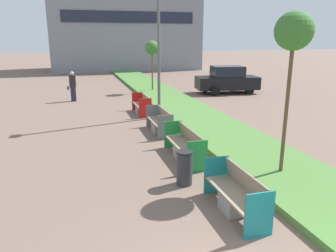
{
  "coord_description": "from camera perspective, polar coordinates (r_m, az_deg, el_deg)",
  "views": [
    {
      "loc": [
        -2.31,
        -2.85,
        3.73
      ],
      "look_at": [
        0.9,
        8.26,
        0.6
      ],
      "focal_mm": 35.0,
      "sensor_mm": 36.0,
      "label": 1
    }
  ],
  "objects": [
    {
      "name": "planter_grass_strip",
      "position": [
        16.25,
        4.14,
        2.16
      ],
      "size": [
        2.8,
        120.0,
        0.18
      ],
      "color": "#4C7A38",
      "rests_on": "ground"
    },
    {
      "name": "building_backdrop",
      "position": [
        41.18,
        -7.62,
        17.24
      ],
      "size": [
        16.95,
        8.18,
        10.65
      ],
      "color": "gray",
      "rests_on": "ground"
    },
    {
      "name": "bench_teal_frame",
      "position": [
        7.49,
        11.76,
        -11.9
      ],
      "size": [
        0.65,
        2.03,
        0.94
      ],
      "color": "gray",
      "rests_on": "ground"
    },
    {
      "name": "bench_green_frame",
      "position": [
        10.42,
        2.96,
        -3.65
      ],
      "size": [
        0.65,
        2.4,
        0.94
      ],
      "color": "gray",
      "rests_on": "ground"
    },
    {
      "name": "bench_grey_frame",
      "position": [
        13.28,
        -1.43,
        0.47
      ],
      "size": [
        0.65,
        2.02,
        0.94
      ],
      "color": "gray",
      "rests_on": "ground"
    },
    {
      "name": "bench_red_frame",
      "position": [
        16.64,
        -4.53,
        3.42
      ],
      "size": [
        0.65,
        1.91,
        0.94
      ],
      "color": "gray",
      "rests_on": "ground"
    },
    {
      "name": "litter_bin",
      "position": [
        8.58,
        2.88,
        -7.29
      ],
      "size": [
        0.43,
        0.43,
        0.91
      ],
      "color": "#2D2D30",
      "rests_on": "ground"
    },
    {
      "name": "street_lamp_post",
      "position": [
        15.39,
        -1.64,
        15.77
      ],
      "size": [
        0.24,
        0.44,
        7.04
      ],
      "color": "#56595B",
      "rests_on": "ground"
    },
    {
      "name": "sapling_tree_near",
      "position": [
        8.96,
        21.05,
        14.69
      ],
      "size": [
        0.97,
        0.97,
        4.37
      ],
      "color": "brown",
      "rests_on": "ground"
    },
    {
      "name": "sapling_tree_far",
      "position": [
        23.05,
        -2.81,
        13.35
      ],
      "size": [
        0.95,
        0.95,
        3.54
      ],
      "color": "brown",
      "rests_on": "ground"
    },
    {
      "name": "pedestrian_walking",
      "position": [
        20.59,
        -16.27,
        6.69
      ],
      "size": [
        0.53,
        0.24,
        1.79
      ],
      "color": "#232633",
      "rests_on": "ground"
    },
    {
      "name": "parked_car_distant",
      "position": [
        23.1,
        10.25,
        7.9
      ],
      "size": [
        4.41,
        2.33,
        1.86
      ],
      "rotation": [
        0.0,
        0.0,
        -0.14
      ],
      "color": "black",
      "rests_on": "ground"
    }
  ]
}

